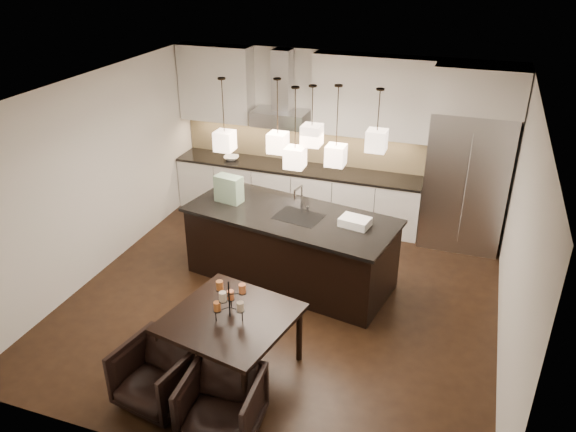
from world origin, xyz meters
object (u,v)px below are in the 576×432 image
(island_body, at_px, (290,248))
(dining_table, at_px, (232,344))
(refrigerator, at_px, (466,180))
(armchair_right, at_px, (222,405))
(armchair_left, at_px, (157,375))

(island_body, bearing_deg, dining_table, -79.50)
(refrigerator, relative_size, armchair_right, 2.90)
(armchair_left, height_order, armchair_right, armchair_left)
(armchair_left, distance_m, armchair_right, 0.83)
(dining_table, height_order, armchair_right, dining_table)
(refrigerator, distance_m, armchair_right, 5.13)
(armchair_left, bearing_deg, armchair_right, -1.01)
(refrigerator, height_order, armchair_right, refrigerator)
(armchair_right, bearing_deg, island_body, 92.21)
(dining_table, relative_size, armchair_right, 1.69)
(refrigerator, xyz_separation_m, island_body, (-2.17, -1.88, -0.58))
(refrigerator, xyz_separation_m, dining_table, (-2.16, -3.89, -0.70))
(island_body, height_order, armchair_right, island_body)
(armchair_left, relative_size, armchair_right, 1.00)
(island_body, bearing_deg, armchair_right, -74.29)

